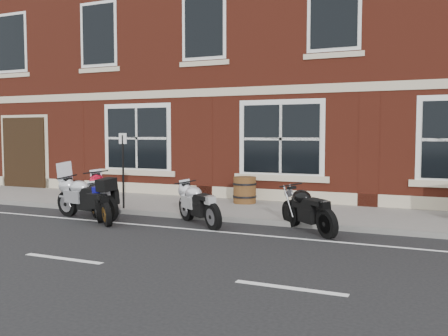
{
  "coord_description": "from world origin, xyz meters",
  "views": [
    {
      "loc": [
        5.9,
        -9.54,
        2.14
      ],
      "look_at": [
        0.96,
        1.6,
        1.29
      ],
      "focal_mm": 40.0,
      "sensor_mm": 36.0,
      "label": 1
    }
  ],
  "objects_px": {
    "moto_touring_silver": "(86,196)",
    "moto_naked_black": "(308,208)",
    "moto_sport_silver": "(199,203)",
    "parking_sign": "(123,165)",
    "moto_sport_red": "(100,194)",
    "moto_sport_black": "(101,202)",
    "barrel_planter": "(245,190)"
  },
  "relations": [
    {
      "from": "moto_touring_silver",
      "to": "moto_sport_red",
      "type": "height_order",
      "value": "moto_touring_silver"
    },
    {
      "from": "moto_sport_red",
      "to": "moto_sport_silver",
      "type": "xyz_separation_m",
      "value": [
        2.83,
        0.01,
        -0.08
      ]
    },
    {
      "from": "moto_sport_red",
      "to": "moto_naked_black",
      "type": "bearing_deg",
      "value": -35.62
    },
    {
      "from": "moto_touring_silver",
      "to": "moto_naked_black",
      "type": "relative_size",
      "value": 1.36
    },
    {
      "from": "moto_naked_black",
      "to": "moto_sport_black",
      "type": "bearing_deg",
      "value": 142.01
    },
    {
      "from": "moto_touring_silver",
      "to": "parking_sign",
      "type": "height_order",
      "value": "parking_sign"
    },
    {
      "from": "moto_sport_red",
      "to": "moto_naked_black",
      "type": "relative_size",
      "value": 1.21
    },
    {
      "from": "moto_sport_silver",
      "to": "parking_sign",
      "type": "xyz_separation_m",
      "value": [
        -2.68,
        0.78,
        0.77
      ]
    },
    {
      "from": "moto_sport_red",
      "to": "barrel_planter",
      "type": "bearing_deg",
      "value": 9.6
    },
    {
      "from": "moto_sport_black",
      "to": "barrel_planter",
      "type": "bearing_deg",
      "value": 7.65
    },
    {
      "from": "moto_sport_silver",
      "to": "moto_sport_red",
      "type": "bearing_deg",
      "value": 127.18
    },
    {
      "from": "moto_touring_silver",
      "to": "barrel_planter",
      "type": "xyz_separation_m",
      "value": [
        2.91,
        3.42,
        -0.07
      ]
    },
    {
      "from": "moto_sport_red",
      "to": "parking_sign",
      "type": "relative_size",
      "value": 0.94
    },
    {
      "from": "moto_sport_red",
      "to": "moto_sport_black",
      "type": "bearing_deg",
      "value": -88.66
    },
    {
      "from": "moto_touring_silver",
      "to": "moto_sport_silver",
      "type": "xyz_separation_m",
      "value": [
        2.97,
        0.41,
        -0.06
      ]
    },
    {
      "from": "barrel_planter",
      "to": "parking_sign",
      "type": "xyz_separation_m",
      "value": [
        -2.63,
        -2.23,
        0.79
      ]
    },
    {
      "from": "moto_touring_silver",
      "to": "moto_sport_silver",
      "type": "relative_size",
      "value": 1.28
    },
    {
      "from": "moto_sport_black",
      "to": "moto_naked_black",
      "type": "xyz_separation_m",
      "value": [
        4.89,
        0.79,
        0.04
      ]
    },
    {
      "from": "moto_sport_red",
      "to": "barrel_planter",
      "type": "height_order",
      "value": "moto_sport_red"
    },
    {
      "from": "barrel_planter",
      "to": "moto_sport_silver",
      "type": "bearing_deg",
      "value": -88.98
    },
    {
      "from": "parking_sign",
      "to": "moto_sport_black",
      "type": "bearing_deg",
      "value": -63.79
    },
    {
      "from": "parking_sign",
      "to": "moto_naked_black",
      "type": "bearing_deg",
      "value": 6.5
    },
    {
      "from": "barrel_planter",
      "to": "moto_touring_silver",
      "type": "bearing_deg",
      "value": -130.44
    },
    {
      "from": "moto_touring_silver",
      "to": "moto_sport_red",
      "type": "relative_size",
      "value": 1.12
    },
    {
      "from": "parking_sign",
      "to": "moto_sport_red",
      "type": "bearing_deg",
      "value": -87.73
    },
    {
      "from": "moto_sport_silver",
      "to": "parking_sign",
      "type": "distance_m",
      "value": 2.9
    },
    {
      "from": "moto_sport_red",
      "to": "parking_sign",
      "type": "height_order",
      "value": "parking_sign"
    },
    {
      "from": "moto_sport_red",
      "to": "moto_naked_black",
      "type": "xyz_separation_m",
      "value": [
        5.36,
        0.21,
        -0.07
      ]
    },
    {
      "from": "moto_sport_silver",
      "to": "moto_naked_black",
      "type": "xyz_separation_m",
      "value": [
        2.54,
        0.2,
        0.01
      ]
    },
    {
      "from": "moto_touring_silver",
      "to": "moto_sport_red",
      "type": "bearing_deg",
      "value": -8.22
    },
    {
      "from": "barrel_planter",
      "to": "parking_sign",
      "type": "bearing_deg",
      "value": -139.64
    },
    {
      "from": "moto_touring_silver",
      "to": "moto_naked_black",
      "type": "bearing_deg",
      "value": -72.59
    }
  ]
}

